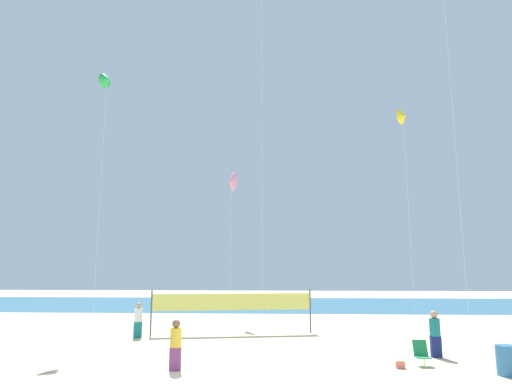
# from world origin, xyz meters

# --- Properties ---
(ground_plane) EXTENTS (120.00, 120.00, 0.00)m
(ground_plane) POSITION_xyz_m (0.00, 0.00, 0.00)
(ground_plane) COLOR beige
(ocean_band) EXTENTS (120.00, 20.00, 0.01)m
(ocean_band) POSITION_xyz_m (0.00, 31.45, 0.00)
(ocean_band) COLOR teal
(ocean_band) RESTS_ON ground
(beachgoer_teal_shirt) EXTENTS (0.42, 0.42, 1.84)m
(beachgoer_teal_shirt) POSITION_xyz_m (8.40, 4.02, 0.98)
(beachgoer_teal_shirt) COLOR navy
(beachgoer_teal_shirt) RESTS_ON ground
(beachgoer_mustard_shirt) EXTENTS (0.40, 0.40, 1.75)m
(beachgoer_mustard_shirt) POSITION_xyz_m (-1.62, 1.06, 0.93)
(beachgoer_mustard_shirt) COLOR #7A3872
(beachgoer_mustard_shirt) RESTS_ON ground
(beachgoer_white_shirt) EXTENTS (0.41, 0.41, 1.79)m
(beachgoer_white_shirt) POSITION_xyz_m (-5.35, 8.54, 0.95)
(beachgoer_white_shirt) COLOR #19727A
(beachgoer_white_shirt) RESTS_ON ground
(folding_beach_chair) EXTENTS (0.52, 0.65, 0.89)m
(folding_beach_chair) POSITION_xyz_m (7.34, 2.43, 0.47)
(folding_beach_chair) COLOR #1E8C4C
(folding_beach_chair) RESTS_ON ground
(trash_barrel) EXTENTS (0.66, 0.66, 0.99)m
(trash_barrel) POSITION_xyz_m (9.70, 0.92, 0.49)
(trash_barrel) COLOR teal
(trash_barrel) RESTS_ON ground
(volleyball_net) EXTENTS (8.73, 1.66, 2.40)m
(volleyball_net) POSITION_xyz_m (-0.55, 10.04, 1.64)
(volleyball_net) COLOR #4C4C51
(volleyball_net) RESTS_ON ground
(beach_handbag) EXTENTS (0.31, 0.16, 0.25)m
(beach_handbag) POSITION_xyz_m (6.41, 1.88, 0.13)
(beach_handbag) COLOR #EA7260
(beach_handbag) RESTS_ON ground
(kite_pink_delta) EXTENTS (0.97, 1.48, 10.57)m
(kite_pink_delta) POSITION_xyz_m (-1.44, 16.66, 9.82)
(kite_pink_delta) COLOR silver
(kite_pink_delta) RESTS_ON ground
(kite_green_delta) EXTENTS (0.81, 1.00, 15.33)m
(kite_green_delta) POSITION_xyz_m (-8.34, 9.84, 14.83)
(kite_green_delta) COLOR silver
(kite_green_delta) RESTS_ON ground
(kite_yellow_delta) EXTENTS (0.88, 0.89, 12.86)m
(kite_yellow_delta) POSITION_xyz_m (9.42, 10.34, 12.36)
(kite_yellow_delta) COLOR silver
(kite_yellow_delta) RESTS_ON ground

